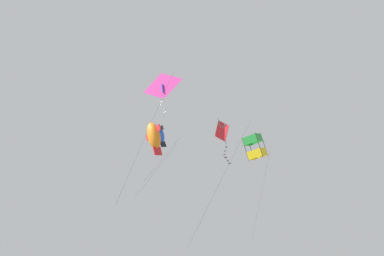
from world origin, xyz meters
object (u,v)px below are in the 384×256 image
Objects in this scene: kite_fish_far_centre at (154,136)px; kite_box_highest at (255,147)px; kite_diamond_near_left at (222,133)px; kite_fish_upper_right at (159,133)px; kite_delta_mid_left at (163,87)px.

kite_box_highest is (-5.09, -8.12, 2.50)m from kite_fish_far_centre.
kite_diamond_near_left is 1.50× the size of kite_fish_upper_right.
kite_delta_mid_left is 1.62× the size of kite_fish_upper_right.
kite_box_highest is (-6.07, -5.79, 0.50)m from kite_fish_upper_right.
kite_fish_upper_right is at bearing 140.97° from kite_fish_far_centre.
kite_fish_far_centre is at bearing -172.08° from kite_diamond_near_left.
kite_fish_upper_right is 8.41m from kite_box_highest.
kite_fish_upper_right is at bearing -126.84° from kite_box_highest.
kite_box_highest reaches higher than kite_fish_far_centre.
kite_delta_mid_left is at bearing -94.68° from kite_box_highest.
kite_box_highest is (0.19, -8.55, 4.15)m from kite_diamond_near_left.
kite_fish_upper_right is 0.61× the size of kite_box_highest.
kite_fish_upper_right reaches higher than kite_delta_mid_left.
kite_fish_far_centre is 3.22m from kite_fish_upper_right.
kite_diamond_near_left is (-5.29, 0.44, -1.64)m from kite_fish_far_centre.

